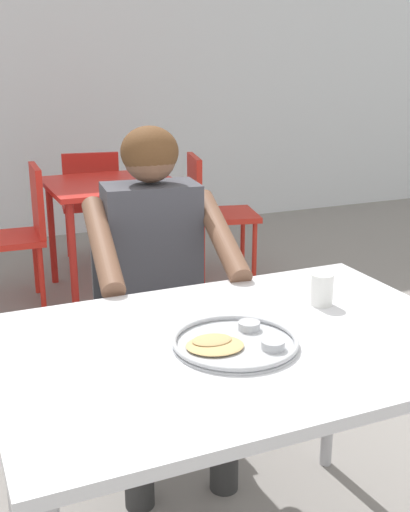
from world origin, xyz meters
name	(u,v)px	position (x,y,z in m)	size (l,w,h in m)	color
back_wall	(15,25)	(0.00, 4.04, 1.70)	(12.00, 0.12, 3.40)	silver
table_foreground	(238,366)	(-0.06, 0.00, 0.69)	(1.23, 0.84, 0.76)	silver
thali_tray	(235,342)	(-0.09, -0.03, 0.77)	(0.32, 0.32, 0.03)	#B7BABF
drinking_cup	(322,288)	(0.26, 0.12, 0.81)	(0.07, 0.07, 0.09)	white
chair_foreground	(145,305)	(-0.01, 0.92, 0.51)	(0.45, 0.44, 0.88)	#3F3F44
diner_foreground	(158,269)	(-0.03, 0.70, 0.73)	(0.53, 0.58, 1.22)	#2E2E2E
table_background_red	(113,197)	(0.29, 2.46, 0.62)	(0.80, 0.77, 0.72)	red
chair_red_left	(19,228)	(-0.29, 2.49, 0.48)	(0.46, 0.41, 0.84)	red
chair_red_right	(212,208)	(0.97, 2.45, 0.49)	(0.51, 0.49, 0.84)	red
chair_red_far	(91,199)	(0.29, 3.08, 0.49)	(0.46, 0.46, 0.83)	red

